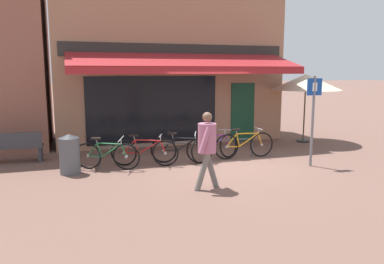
# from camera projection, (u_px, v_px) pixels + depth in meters

# --- Properties ---
(ground_plane) EXTENTS (160.00, 160.00, 0.00)m
(ground_plane) POSITION_uv_depth(u_px,v_px,m) (223.00, 164.00, 10.20)
(ground_plane) COLOR brown
(shop_front) EXTENTS (7.97, 4.91, 5.72)m
(shop_front) POSITION_uv_depth(u_px,v_px,m) (167.00, 62.00, 13.83)
(shop_front) COLOR #9E7056
(shop_front) RESTS_ON ground_plane
(bike_rack_rail) EXTENTS (4.51, 0.04, 0.57)m
(bike_rack_rail) POSITION_uv_depth(u_px,v_px,m) (180.00, 145.00, 10.35)
(bike_rack_rail) COLOR #47494F
(bike_rack_rail) RESTS_ON ground_plane
(bicycle_green) EXTENTS (1.64, 0.86, 0.88)m
(bicycle_green) POSITION_uv_depth(u_px,v_px,m) (107.00, 155.00, 9.58)
(bicycle_green) COLOR black
(bicycle_green) RESTS_ON ground_plane
(bicycle_red) EXTENTS (1.73, 0.76, 0.85)m
(bicycle_red) POSITION_uv_depth(u_px,v_px,m) (144.00, 152.00, 9.98)
(bicycle_red) COLOR black
(bicycle_red) RESTS_ON ground_plane
(bicycle_black) EXTENTS (1.63, 0.79, 0.87)m
(bicycle_black) POSITION_uv_depth(u_px,v_px,m) (181.00, 149.00, 10.27)
(bicycle_black) COLOR black
(bicycle_black) RESTS_ON ground_plane
(bicycle_purple) EXTENTS (1.71, 0.84, 0.87)m
(bicycle_purple) POSITION_uv_depth(u_px,v_px,m) (215.00, 147.00, 10.63)
(bicycle_purple) COLOR black
(bicycle_purple) RESTS_ON ground_plane
(bicycle_orange) EXTENTS (1.86, 0.52, 0.89)m
(bicycle_orange) POSITION_uv_depth(u_px,v_px,m) (244.00, 145.00, 10.87)
(bicycle_orange) COLOR black
(bicycle_orange) RESTS_ON ground_plane
(pedestrian_adult) EXTENTS (0.63, 0.59, 1.68)m
(pedestrian_adult) POSITION_uv_depth(u_px,v_px,m) (207.00, 142.00, 7.95)
(pedestrian_adult) COLOR slate
(pedestrian_adult) RESTS_ON ground_plane
(litter_bin) EXTENTS (0.51, 0.51, 1.00)m
(litter_bin) POSITION_uv_depth(u_px,v_px,m) (70.00, 154.00, 9.21)
(litter_bin) COLOR #515459
(litter_bin) RESTS_ON ground_plane
(parking_sign) EXTENTS (0.44, 0.07, 2.39)m
(parking_sign) POSITION_uv_depth(u_px,v_px,m) (313.00, 112.00, 9.80)
(parking_sign) COLOR slate
(parking_sign) RESTS_ON ground_plane
(cafe_parasol) EXTENTS (2.45, 2.45, 2.41)m
(cafe_parasol) POSITION_uv_depth(u_px,v_px,m) (306.00, 82.00, 13.14)
(cafe_parasol) COLOR #4C3D2D
(cafe_parasol) RESTS_ON ground_plane
(park_bench) EXTENTS (1.62, 0.53, 0.87)m
(park_bench) POSITION_uv_depth(u_px,v_px,m) (12.00, 147.00, 10.27)
(park_bench) COLOR #38383D
(park_bench) RESTS_ON ground_plane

